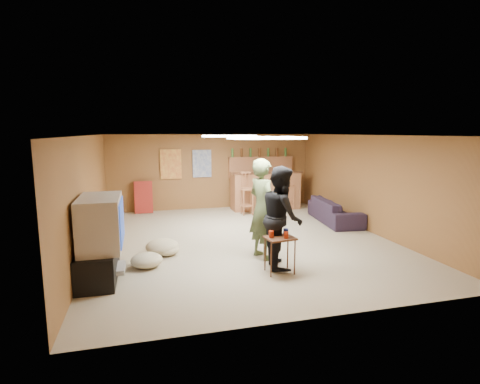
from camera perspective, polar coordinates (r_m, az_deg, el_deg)
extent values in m
plane|color=tan|center=(8.01, 0.37, -7.30)|extent=(7.00, 7.00, 0.00)
cube|color=silver|center=(7.68, 0.38, 8.64)|extent=(6.00, 7.00, 0.02)
cube|color=brown|center=(11.16, -4.30, 3.11)|extent=(6.00, 0.02, 2.20)
cube|color=brown|center=(4.55, 11.96, -5.93)|extent=(6.00, 0.02, 2.20)
cube|color=brown|center=(7.58, -22.11, -0.40)|extent=(0.02, 7.00, 2.20)
cube|color=brown|center=(9.02, 19.11, 1.20)|extent=(0.02, 7.00, 2.20)
cube|color=black|center=(6.30, -20.80, -10.17)|extent=(0.55, 1.30, 0.50)
cube|color=#B2B2B7|center=(6.31, -18.72, -10.98)|extent=(0.35, 0.50, 0.08)
cube|color=#B2B2B7|center=(6.11, -20.49, -4.38)|extent=(0.60, 1.10, 0.80)
cube|color=navy|center=(6.08, -17.58, -4.28)|extent=(0.02, 0.95, 0.65)
cube|color=#975A36|center=(11.08, 3.90, 0.20)|extent=(2.00, 0.60, 1.10)
cube|color=#452616|center=(10.77, 4.36, 2.89)|extent=(2.10, 0.12, 0.05)
cube|color=#975A36|center=(11.40, 3.23, 5.27)|extent=(2.00, 0.18, 0.05)
cube|color=#975A36|center=(11.44, 3.19, 3.77)|extent=(2.00, 0.14, 0.60)
cube|color=#BF3F26|center=(10.95, -10.49, 4.18)|extent=(0.60, 0.03, 0.85)
cube|color=#334C99|center=(11.05, -5.82, 4.33)|extent=(0.55, 0.03, 0.80)
cube|color=#A4251E|center=(10.87, -14.49, -0.77)|extent=(0.50, 0.26, 0.91)
cube|color=white|center=(6.25, 4.00, 8.23)|extent=(1.20, 0.60, 0.04)
cube|color=white|center=(8.85, -1.66, 8.51)|extent=(1.20, 0.60, 0.04)
imported|color=#495732|center=(6.72, 3.44, -2.57)|extent=(0.62, 0.76, 1.81)
imported|color=black|center=(6.33, 6.37, -3.78)|extent=(0.78, 0.93, 1.72)
imported|color=black|center=(9.82, 14.25, -2.77)|extent=(0.99, 2.05, 0.58)
cube|color=#452616|center=(6.18, 6.06, -9.50)|extent=(0.50, 0.42, 0.59)
cylinder|color=#A4250A|center=(6.05, 4.78, -6.42)|extent=(0.09, 0.09, 0.11)
cylinder|color=#A4250A|center=(6.03, 7.06, -6.53)|extent=(0.10, 0.10, 0.10)
cylinder|color=navy|center=(6.19, 7.00, -6.07)|extent=(0.09, 0.09, 0.11)
ellipsoid|color=tan|center=(7.25, -11.75, -8.13)|extent=(0.81, 0.81, 0.28)
ellipsoid|color=tan|center=(7.18, -11.02, -8.63)|extent=(0.53, 0.53, 0.20)
ellipsoid|color=tan|center=(6.63, -14.04, -10.04)|extent=(0.56, 0.56, 0.24)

